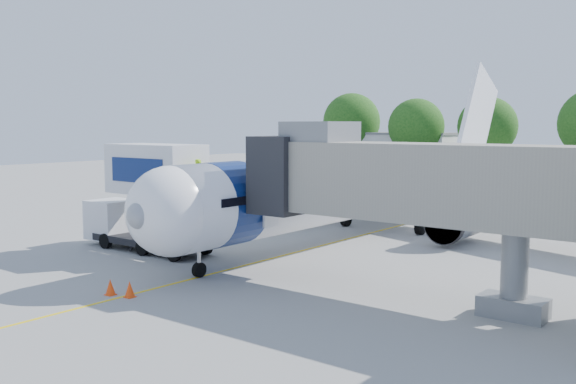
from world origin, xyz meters
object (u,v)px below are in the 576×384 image
Objects in this scene: aircraft at (366,185)px; catering_hiloader at (148,197)px; ground_tug at (87,330)px; jet_bridge at (396,182)px.

catering_hiloader is (-6.27, -11.12, -0.19)m from aircraft.
aircraft is 4.44× the size of catering_hiloader.
ground_tug is at bearing -45.99° from catering_hiloader.
aircraft is at bearing 116.41° from ground_tug.
jet_bridge is at bearing 87.47° from ground_tug.
ground_tug is (4.47, -22.24, -2.15)m from aircraft.
jet_bridge reaches higher than catering_hiloader.
aircraft is 8.99× the size of ground_tug.
aircraft is 2.71× the size of jet_bridge.
jet_bridge is 12.19m from ground_tug.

